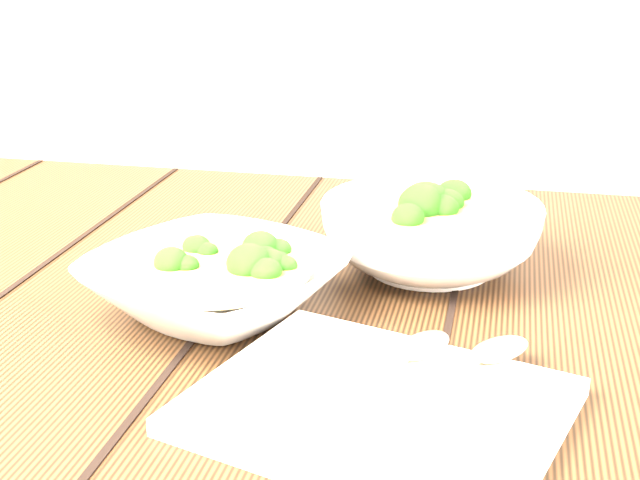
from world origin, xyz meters
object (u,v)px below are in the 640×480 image
soup_bowl_back (430,234)px  trivet (224,278)px  soup_bowl_front (215,282)px  table (252,415)px  napkin (377,406)px

soup_bowl_back → trivet: size_ratio=2.66×
soup_bowl_back → trivet: 0.20m
soup_bowl_front → table: bearing=58.6°
soup_bowl_back → trivet: bearing=-152.2°
table → soup_bowl_front: soup_bowl_front is taller
soup_bowl_front → soup_bowl_back: 0.22m
napkin → trivet: bearing=149.7°
soup_bowl_back → napkin: size_ratio=1.06×
trivet → table: bearing=-28.0°
soup_bowl_front → soup_bowl_back: size_ratio=1.06×
soup_bowl_back → trivet: soup_bowl_back is taller
table → soup_bowl_back: soup_bowl_back is taller
table → soup_bowl_back: bearing=35.8°
table → trivet: 0.14m
soup_bowl_front → soup_bowl_back: bearing=39.5°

